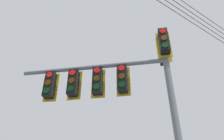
# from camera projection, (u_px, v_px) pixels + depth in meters

# --- Properties ---
(signal_mast_assembly) EXTENTS (4.08, 3.70, 6.85)m
(signal_mast_assembly) POSITION_uv_depth(u_px,v_px,m) (124.00, 86.00, 6.92)
(signal_mast_assembly) COLOR slate
(signal_mast_assembly) RESTS_ON ground
(overhead_wire_span) EXTENTS (2.35, 32.34, 1.28)m
(overhead_wire_span) POSITION_uv_depth(u_px,v_px,m) (179.00, 6.00, 9.84)
(overhead_wire_span) COLOR black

